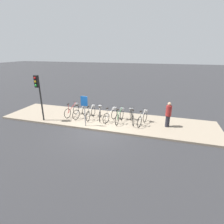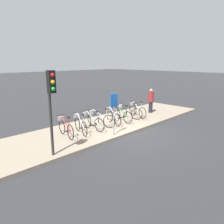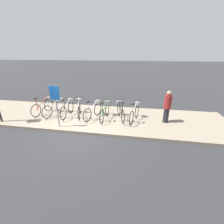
{
  "view_description": "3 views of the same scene",
  "coord_description": "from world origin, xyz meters",
  "px_view_note": "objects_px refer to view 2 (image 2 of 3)",
  "views": [
    {
      "loc": [
        3.67,
        -8.89,
        4.61
      ],
      "look_at": [
        0.82,
        0.53,
        1.14
      ],
      "focal_mm": 28.0,
      "sensor_mm": 36.0,
      "label": 1
    },
    {
      "loc": [
        -7.78,
        -6.38,
        3.48
      ],
      "look_at": [
        -0.15,
        1.1,
        0.96
      ],
      "focal_mm": 35.0,
      "sensor_mm": 36.0,
      "label": 2
    },
    {
      "loc": [
        2.59,
        -5.42,
        3.35
      ],
      "look_at": [
        1.48,
        1.12,
        0.69
      ],
      "focal_mm": 24.0,
      "sensor_mm": 36.0,
      "label": 3
    }
  ],
  "objects_px": {
    "parked_bicycle_2": "(92,121)",
    "pedestrian": "(151,100)",
    "parked_bicycle_6": "(128,111)",
    "traffic_light": "(51,96)",
    "parked_bicycle_1": "(80,124)",
    "parked_bicycle_4": "(113,116)",
    "parked_bicycle_3": "(99,118)",
    "parked_bicycle_5": "(121,114)",
    "parked_bicycle_7": "(137,110)",
    "parked_bicycle_0": "(65,127)",
    "sign_post": "(114,107)"
  },
  "relations": [
    {
      "from": "parked_bicycle_0",
      "to": "parked_bicycle_7",
      "type": "relative_size",
      "value": 1.01
    },
    {
      "from": "parked_bicycle_4",
      "to": "parked_bicycle_3",
      "type": "bearing_deg",
      "value": 171.27
    },
    {
      "from": "parked_bicycle_6",
      "to": "traffic_light",
      "type": "bearing_deg",
      "value": -165.54
    },
    {
      "from": "parked_bicycle_1",
      "to": "parked_bicycle_2",
      "type": "distance_m",
      "value": 0.72
    },
    {
      "from": "parked_bicycle_0",
      "to": "parked_bicycle_3",
      "type": "relative_size",
      "value": 1.03
    },
    {
      "from": "parked_bicycle_0",
      "to": "pedestrian",
      "type": "relative_size",
      "value": 1.02
    },
    {
      "from": "parked_bicycle_0",
      "to": "parked_bicycle_3",
      "type": "bearing_deg",
      "value": -0.06
    },
    {
      "from": "parked_bicycle_1",
      "to": "parked_bicycle_4",
      "type": "bearing_deg",
      "value": -0.93
    },
    {
      "from": "parked_bicycle_5",
      "to": "pedestrian",
      "type": "distance_m",
      "value": 3.05
    },
    {
      "from": "parked_bicycle_3",
      "to": "traffic_light",
      "type": "distance_m",
      "value": 4.26
    },
    {
      "from": "sign_post",
      "to": "parked_bicycle_7",
      "type": "bearing_deg",
      "value": 21.64
    },
    {
      "from": "parked_bicycle_5",
      "to": "sign_post",
      "type": "relative_size",
      "value": 0.85
    },
    {
      "from": "parked_bicycle_7",
      "to": "parked_bicycle_2",
      "type": "bearing_deg",
      "value": 179.82
    },
    {
      "from": "parked_bicycle_2",
      "to": "traffic_light",
      "type": "height_order",
      "value": "traffic_light"
    },
    {
      "from": "parked_bicycle_3",
      "to": "parked_bicycle_6",
      "type": "bearing_deg",
      "value": -0.42
    },
    {
      "from": "parked_bicycle_4",
      "to": "parked_bicycle_6",
      "type": "xyz_separation_m",
      "value": [
        1.38,
        0.11,
        0.0
      ]
    },
    {
      "from": "pedestrian",
      "to": "parked_bicycle_1",
      "type": "bearing_deg",
      "value": -179.81
    },
    {
      "from": "parked_bicycle_5",
      "to": "traffic_light",
      "type": "bearing_deg",
      "value": -164.93
    },
    {
      "from": "parked_bicycle_1",
      "to": "sign_post",
      "type": "distance_m",
      "value": 1.85
    },
    {
      "from": "parked_bicycle_7",
      "to": "traffic_light",
      "type": "distance_m",
      "value": 6.93
    },
    {
      "from": "parked_bicycle_0",
      "to": "traffic_light",
      "type": "bearing_deg",
      "value": -134.1
    },
    {
      "from": "parked_bicycle_0",
      "to": "parked_bicycle_1",
      "type": "distance_m",
      "value": 0.78
    },
    {
      "from": "parked_bicycle_5",
      "to": "parked_bicycle_6",
      "type": "height_order",
      "value": "same"
    },
    {
      "from": "parked_bicycle_5",
      "to": "parked_bicycle_3",
      "type": "bearing_deg",
      "value": 173.97
    },
    {
      "from": "parked_bicycle_1",
      "to": "parked_bicycle_7",
      "type": "relative_size",
      "value": 0.99
    },
    {
      "from": "traffic_light",
      "to": "sign_post",
      "type": "distance_m",
      "value": 3.26
    },
    {
      "from": "parked_bicycle_0",
      "to": "parked_bicycle_6",
      "type": "distance_m",
      "value": 4.34
    },
    {
      "from": "parked_bicycle_2",
      "to": "traffic_light",
      "type": "xyz_separation_m",
      "value": [
        -2.96,
        -1.42,
        1.76
      ]
    },
    {
      "from": "pedestrian",
      "to": "traffic_light",
      "type": "relative_size",
      "value": 0.52
    },
    {
      "from": "parked_bicycle_4",
      "to": "parked_bicycle_5",
      "type": "xyz_separation_m",
      "value": [
        0.62,
        -0.02,
        0.0
      ]
    },
    {
      "from": "parked_bicycle_6",
      "to": "parked_bicycle_7",
      "type": "xyz_separation_m",
      "value": [
        0.74,
        -0.09,
        0.0
      ]
    },
    {
      "from": "parked_bicycle_7",
      "to": "parked_bicycle_4",
      "type": "bearing_deg",
      "value": -179.24
    },
    {
      "from": "parked_bicycle_0",
      "to": "parked_bicycle_3",
      "type": "distance_m",
      "value": 2.1
    },
    {
      "from": "parked_bicycle_0",
      "to": "parked_bicycle_5",
      "type": "bearing_deg",
      "value": -2.52
    },
    {
      "from": "parked_bicycle_1",
      "to": "sign_post",
      "type": "xyz_separation_m",
      "value": [
        0.9,
        -1.36,
        0.87
      ]
    },
    {
      "from": "parked_bicycle_4",
      "to": "parked_bicycle_6",
      "type": "relative_size",
      "value": 1.0
    },
    {
      "from": "sign_post",
      "to": "parked_bicycle_6",
      "type": "bearing_deg",
      "value": 28.35
    },
    {
      "from": "parked_bicycle_2",
      "to": "pedestrian",
      "type": "distance_m",
      "value": 5.12
    },
    {
      "from": "parked_bicycle_2",
      "to": "parked_bicycle_4",
      "type": "height_order",
      "value": "same"
    },
    {
      "from": "parked_bicycle_7",
      "to": "sign_post",
      "type": "bearing_deg",
      "value": -158.36
    },
    {
      "from": "parked_bicycle_2",
      "to": "parked_bicycle_6",
      "type": "bearing_deg",
      "value": 1.5
    },
    {
      "from": "traffic_light",
      "to": "parked_bicycle_0",
      "type": "bearing_deg",
      "value": 45.9
    },
    {
      "from": "parked_bicycle_4",
      "to": "parked_bicycle_6",
      "type": "bearing_deg",
      "value": 4.72
    },
    {
      "from": "pedestrian",
      "to": "sign_post",
      "type": "distance_m",
      "value": 5.14
    },
    {
      "from": "parked_bicycle_4",
      "to": "pedestrian",
      "type": "relative_size",
      "value": 0.99
    },
    {
      "from": "parked_bicycle_1",
      "to": "parked_bicycle_3",
      "type": "xyz_separation_m",
      "value": [
        1.33,
        0.1,
        0.0
      ]
    },
    {
      "from": "parked_bicycle_2",
      "to": "parked_bicycle_3",
      "type": "relative_size",
      "value": 1.05
    },
    {
      "from": "parked_bicycle_6",
      "to": "parked_bicycle_2",
      "type": "bearing_deg",
      "value": -178.5
    },
    {
      "from": "parked_bicycle_6",
      "to": "parked_bicycle_0",
      "type": "bearing_deg",
      "value": 179.75
    },
    {
      "from": "parked_bicycle_2",
      "to": "pedestrian",
      "type": "bearing_deg",
      "value": 0.17
    }
  ]
}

